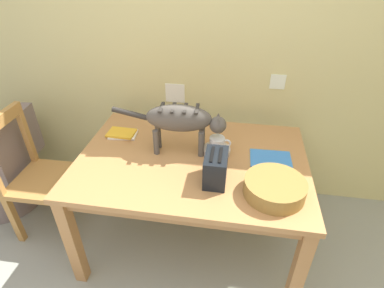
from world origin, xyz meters
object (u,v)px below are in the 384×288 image
Objects in this scene: book_stack at (122,134)px; wooden_chair_near at (39,177)px; cat at (182,120)px; coffee_mug at (217,143)px; saucer_bowl at (217,151)px; toaster at (216,168)px; wicker_armchair at (1,174)px; dining_table at (192,168)px; wicker_basket at (275,188)px; magazine at (271,159)px.

book_stack is 0.67m from wooden_chair_near.
cat is 5.12× the size of coffee_mug.
saucer_bowl is 0.85× the size of book_stack.
toaster is 0.22× the size of wooden_chair_near.
coffee_mug is 1.80m from wicker_armchair.
dining_table is at bearing -101.03° from wicker_armchair.
cat is 0.36m from toaster.
saucer_bowl reaches higher than dining_table.
cat is 0.26m from coffee_mug.
coffee_mug is 0.46m from wicker_basket.
wicker_armchair reaches higher than magazine.
wicker_basket is at bearing 56.31° from cat.
wooden_chair_near is (-1.55, -0.09, -0.28)m from magazine.
book_stack is 0.77m from toaster.
magazine is 0.27× the size of wooden_chair_near.
wicker_armchair is (-1.72, 0.07, -0.47)m from saucer_bowl.
book_stack is at bearing 160.46° from dining_table.
cat reaches higher than wicker_armchair.
magazine is 0.77× the size of wicker_basket.
book_stack reaches higher than dining_table.
wicker_armchair is at bearing -110.72° from wooden_chair_near.
cat is (-0.07, 0.06, 0.30)m from dining_table.
book_stack is at bearing -93.87° from wicker_armchair.
saucer_bowl is at bearing 180.00° from coffee_mug.
wooden_chair_near is (-1.24, 0.16, -0.36)m from toaster.
wicker_basket is (0.98, -0.43, 0.03)m from book_stack.
wooden_chair_near is (-1.08, -0.03, -0.19)m from dining_table.
magazine is at bearing -7.12° from book_stack.
saucer_bowl is 0.33m from magazine.
cat is 2.14× the size of wicker_basket.
wicker_basket is (0.33, -0.33, -0.03)m from coffee_mug.
wicker_armchair reaches higher than book_stack.
toaster reaches higher than book_stack.
wooden_chair_near is at bearing -88.80° from cat.
dining_table is 4.38× the size of wicker_basket.
saucer_bowl is 1.29× the size of coffee_mug.
saucer_bowl is 0.54× the size of wicker_basket.
book_stack is (-0.51, 0.18, 0.09)m from dining_table.
book_stack is (-0.65, 0.11, -0.01)m from saucer_bowl.
saucer_bowl is at bearing 176.12° from magazine.
cat is at bearing 150.19° from wicker_basket.
saucer_bowl is at bearing 90.00° from cat.
book_stack is at bearing 170.62° from saucer_bowl.
toaster is 1.85m from wicker_armchair.
cat is 3.97× the size of saucer_bowl.
saucer_bowl is 0.86× the size of toaster.
book_stack is at bearing 151.16° from toaster.
dining_table is 0.19m from saucer_bowl.
coffee_mug is (0.15, 0.07, 0.16)m from dining_table.
wicker_basket reaches higher than magazine.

